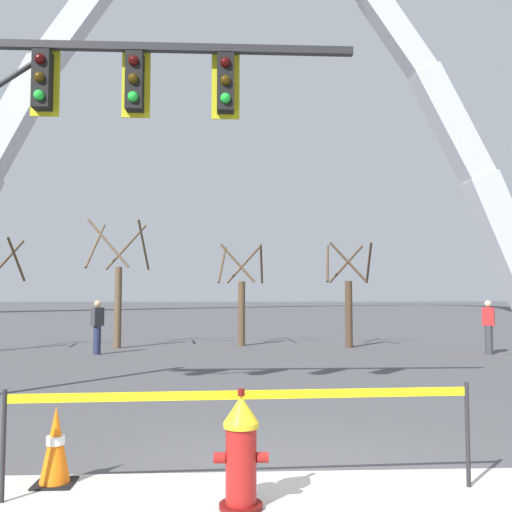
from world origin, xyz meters
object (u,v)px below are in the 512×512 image
object	(u,v)px
fire_hydrant	(241,452)
pedestrian_walking_right	(489,326)
traffic_signal_gantry	(13,121)
monument_arch	(237,123)
traffic_cone_by_hydrant	(55,446)
pedestrian_walking_left	(97,327)

from	to	relation	value
fire_hydrant	pedestrian_walking_right	size ratio (longest dim) A/B	0.62
traffic_signal_gantry	monument_arch	world-z (taller)	monument_arch
traffic_signal_gantry	monument_arch	bearing A→B (deg)	84.84
traffic_signal_gantry	monument_arch	distance (m)	46.11
monument_arch	traffic_cone_by_hydrant	bearing A→B (deg)	-92.81
traffic_signal_gantry	pedestrian_walking_left	xyz separation A→B (m)	(-0.61, 8.37, -3.59)
pedestrian_walking_left	pedestrian_walking_right	world-z (taller)	same
fire_hydrant	pedestrian_walking_right	world-z (taller)	pedestrian_walking_right
monument_arch	pedestrian_walking_right	size ratio (longest dim) A/B	37.72
monument_arch	pedestrian_walking_right	world-z (taller)	monument_arch
fire_hydrant	traffic_cone_by_hydrant	world-z (taller)	fire_hydrant
fire_hydrant	monument_arch	xyz separation A→B (m)	(0.57, 47.60, 17.52)
fire_hydrant	pedestrian_walking_left	xyz separation A→B (m)	(-4.00, 12.09, 0.35)
traffic_signal_gantry	pedestrian_walking_right	xyz separation A→B (m)	(11.00, 7.88, -3.59)
traffic_cone_by_hydrant	pedestrian_walking_left	distance (m)	11.66
pedestrian_walking_right	monument_arch	bearing A→B (deg)	101.05
traffic_signal_gantry	pedestrian_walking_right	world-z (taller)	traffic_signal_gantry
traffic_signal_gantry	pedestrian_walking_right	size ratio (longest dim) A/B	4.92
pedestrian_walking_left	pedestrian_walking_right	distance (m)	11.62
fire_hydrant	pedestrian_walking_left	bearing A→B (deg)	108.32
fire_hydrant	traffic_signal_gantry	world-z (taller)	traffic_signal_gantry
fire_hydrant	traffic_signal_gantry	distance (m)	6.39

